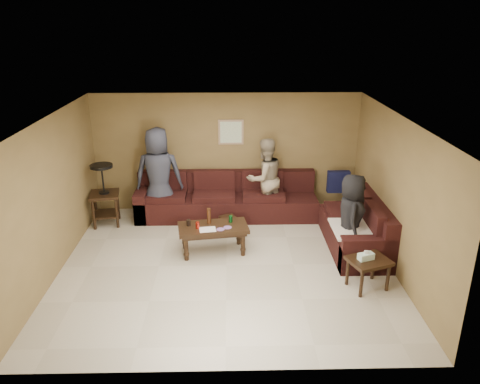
{
  "coord_description": "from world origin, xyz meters",
  "views": [
    {
      "loc": [
        0.07,
        -6.94,
        3.98
      ],
      "look_at": [
        0.25,
        0.85,
        1.0
      ],
      "focal_mm": 35.0,
      "sensor_mm": 36.0,
      "label": 1
    }
  ],
  "objects_px": {
    "end_table_left": "(104,194)",
    "person_right": "(351,217)",
    "person_middle": "(265,179)",
    "sectional_sofa": "(268,212)",
    "coffee_table": "(213,230)",
    "side_table_right": "(368,263)",
    "person_left": "(159,175)",
    "waste_bin": "(228,225)"
  },
  "relations": [
    {
      "from": "end_table_left",
      "to": "person_right",
      "type": "height_order",
      "value": "person_right"
    },
    {
      "from": "end_table_left",
      "to": "person_middle",
      "type": "xyz_separation_m",
      "value": [
        3.2,
        0.3,
        0.18
      ]
    },
    {
      "from": "sectional_sofa",
      "to": "end_table_left",
      "type": "height_order",
      "value": "end_table_left"
    },
    {
      "from": "person_right",
      "to": "end_table_left",
      "type": "bearing_deg",
      "value": 79.73
    },
    {
      "from": "coffee_table",
      "to": "side_table_right",
      "type": "bearing_deg",
      "value": -26.98
    },
    {
      "from": "sectional_sofa",
      "to": "person_right",
      "type": "distance_m",
      "value": 1.88
    },
    {
      "from": "person_left",
      "to": "person_right",
      "type": "bearing_deg",
      "value": 151.61
    },
    {
      "from": "person_middle",
      "to": "coffee_table",
      "type": "bearing_deg",
      "value": 29.78
    },
    {
      "from": "sectional_sofa",
      "to": "person_middle",
      "type": "bearing_deg",
      "value": 93.4
    },
    {
      "from": "sectional_sofa",
      "to": "person_left",
      "type": "bearing_deg",
      "value": 169.01
    },
    {
      "from": "end_table_left",
      "to": "person_left",
      "type": "bearing_deg",
      "value": 11.11
    },
    {
      "from": "coffee_table",
      "to": "person_middle",
      "type": "xyz_separation_m",
      "value": [
        1.02,
        1.54,
        0.41
      ]
    },
    {
      "from": "side_table_right",
      "to": "person_right",
      "type": "xyz_separation_m",
      "value": [
        -0.06,
        0.96,
        0.34
      ]
    },
    {
      "from": "end_table_left",
      "to": "side_table_right",
      "type": "bearing_deg",
      "value": -28.22
    },
    {
      "from": "sectional_sofa",
      "to": "waste_bin",
      "type": "bearing_deg",
      "value": -160.31
    },
    {
      "from": "waste_bin",
      "to": "person_middle",
      "type": "height_order",
      "value": "person_middle"
    },
    {
      "from": "sectional_sofa",
      "to": "waste_bin",
      "type": "height_order",
      "value": "sectional_sofa"
    },
    {
      "from": "waste_bin",
      "to": "person_middle",
      "type": "relative_size",
      "value": 0.2
    },
    {
      "from": "side_table_right",
      "to": "person_middle",
      "type": "height_order",
      "value": "person_middle"
    },
    {
      "from": "coffee_table",
      "to": "person_left",
      "type": "xyz_separation_m",
      "value": [
        -1.12,
        1.45,
        0.54
      ]
    },
    {
      "from": "coffee_table",
      "to": "sectional_sofa",
      "type": "bearing_deg",
      "value": 44.35
    },
    {
      "from": "side_table_right",
      "to": "person_middle",
      "type": "distance_m",
      "value": 3.12
    },
    {
      "from": "person_middle",
      "to": "person_right",
      "type": "bearing_deg",
      "value": 99.45
    },
    {
      "from": "sectional_sofa",
      "to": "coffee_table",
      "type": "height_order",
      "value": "sectional_sofa"
    },
    {
      "from": "person_middle",
      "to": "person_right",
      "type": "relative_size",
      "value": 1.1
    },
    {
      "from": "side_table_right",
      "to": "person_left",
      "type": "distance_m",
      "value": 4.45
    },
    {
      "from": "sectional_sofa",
      "to": "person_right",
      "type": "height_order",
      "value": "person_right"
    },
    {
      "from": "end_table_left",
      "to": "person_left",
      "type": "relative_size",
      "value": 0.65
    },
    {
      "from": "coffee_table",
      "to": "end_table_left",
      "type": "distance_m",
      "value": 2.52
    },
    {
      "from": "waste_bin",
      "to": "person_left",
      "type": "height_order",
      "value": "person_left"
    },
    {
      "from": "side_table_right",
      "to": "person_left",
      "type": "relative_size",
      "value": 0.38
    },
    {
      "from": "person_middle",
      "to": "person_right",
      "type": "distance_m",
      "value": 2.24
    },
    {
      "from": "end_table_left",
      "to": "waste_bin",
      "type": "relative_size",
      "value": 3.67
    },
    {
      "from": "sectional_sofa",
      "to": "coffee_table",
      "type": "bearing_deg",
      "value": -135.65
    },
    {
      "from": "coffee_table",
      "to": "person_right",
      "type": "distance_m",
      "value": 2.38
    },
    {
      "from": "side_table_right",
      "to": "person_left",
      "type": "xyz_separation_m",
      "value": [
        -3.52,
        2.67,
        0.54
      ]
    },
    {
      "from": "end_table_left",
      "to": "side_table_right",
      "type": "height_order",
      "value": "end_table_left"
    },
    {
      "from": "waste_bin",
      "to": "side_table_right",
      "type": "bearing_deg",
      "value": -42.7
    },
    {
      "from": "waste_bin",
      "to": "coffee_table",
      "type": "bearing_deg",
      "value": -109.87
    },
    {
      "from": "waste_bin",
      "to": "person_left",
      "type": "relative_size",
      "value": 0.18
    },
    {
      "from": "coffee_table",
      "to": "side_table_right",
      "type": "height_order",
      "value": "coffee_table"
    },
    {
      "from": "person_middle",
      "to": "person_right",
      "type": "height_order",
      "value": "person_middle"
    }
  ]
}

